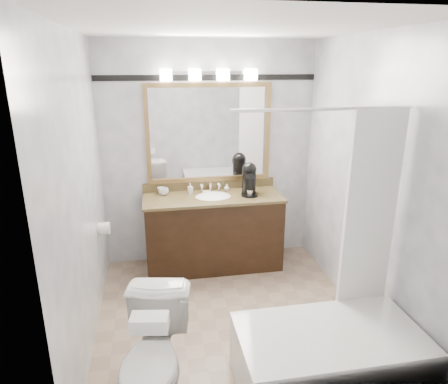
{
  "coord_description": "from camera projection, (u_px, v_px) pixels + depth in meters",
  "views": [
    {
      "loc": [
        -0.63,
        -3.1,
        2.24
      ],
      "look_at": [
        0.0,
        0.35,
        1.11
      ],
      "focal_mm": 32.0,
      "sensor_mm": 36.0,
      "label": 1
    }
  ],
  "objects": [
    {
      "name": "room",
      "position": [
        231.0,
        189.0,
        3.32
      ],
      "size": [
        2.42,
        2.62,
        2.52
      ],
      "color": "#8D745F",
      "rests_on": "ground"
    },
    {
      "name": "vanity",
      "position": [
        213.0,
        230.0,
        4.52
      ],
      "size": [
        1.53,
        0.58,
        0.97
      ],
      "color": "black",
      "rests_on": "ground"
    },
    {
      "name": "mirror",
      "position": [
        209.0,
        133.0,
        4.44
      ],
      "size": [
        1.4,
        0.04,
        1.1
      ],
      "color": "olive",
      "rests_on": "room"
    },
    {
      "name": "vanity_light_bar",
      "position": [
        209.0,
        74.0,
        4.2
      ],
      "size": [
        1.02,
        0.14,
        0.12
      ],
      "color": "silver",
      "rests_on": "room"
    },
    {
      "name": "accent_stripe",
      "position": [
        208.0,
        78.0,
        4.27
      ],
      "size": [
        2.4,
        0.01,
        0.06
      ],
      "primitive_type": "cube",
      "color": "black",
      "rests_on": "room"
    },
    {
      "name": "bathtub",
      "position": [
        331.0,
        350.0,
        2.87
      ],
      "size": [
        1.3,
        0.75,
        1.96
      ],
      "color": "white",
      "rests_on": "ground"
    },
    {
      "name": "tp_roll",
      "position": [
        104.0,
        228.0,
        3.91
      ],
      "size": [
        0.11,
        0.12,
        0.12
      ],
      "primitive_type": "cylinder",
      "rotation": [
        0.0,
        1.57,
        0.0
      ],
      "color": "white",
      "rests_on": "room"
    },
    {
      "name": "toilet",
      "position": [
        153.0,
        361.0,
        2.6
      ],
      "size": [
        0.57,
        0.84,
        0.79
      ],
      "primitive_type": "imported",
      "rotation": [
        0.0,
        0.0,
        -0.18
      ],
      "color": "white",
      "rests_on": "ground"
    },
    {
      "name": "tissue_box",
      "position": [
        149.0,
        323.0,
        2.28
      ],
      "size": [
        0.23,
        0.15,
        0.09
      ],
      "primitive_type": "cube",
      "rotation": [
        0.0,
        0.0,
        -0.16
      ],
      "color": "white",
      "rests_on": "toilet"
    },
    {
      "name": "coffee_maker",
      "position": [
        249.0,
        178.0,
        4.41
      ],
      "size": [
        0.19,
        0.24,
        0.36
      ],
      "rotation": [
        0.0,
        0.0,
        -0.09
      ],
      "color": "black",
      "rests_on": "vanity"
    },
    {
      "name": "cup_left",
      "position": [
        164.0,
        192.0,
        4.42
      ],
      "size": [
        0.12,
        0.12,
        0.08
      ],
      "primitive_type": "imported",
      "rotation": [
        0.0,
        0.0,
        0.24
      ],
      "color": "white",
      "rests_on": "vanity"
    },
    {
      "name": "cup_right",
      "position": [
        161.0,
        191.0,
        4.46
      ],
      "size": [
        0.1,
        0.1,
        0.08
      ],
      "primitive_type": "imported",
      "rotation": [
        0.0,
        0.0,
        0.26
      ],
      "color": "white",
      "rests_on": "vanity"
    },
    {
      "name": "soap_bottle_a",
      "position": [
        190.0,
        188.0,
        4.48
      ],
      "size": [
        0.06,
        0.06,
        0.11
      ],
      "primitive_type": "imported",
      "rotation": [
        0.0,
        0.0,
        0.28
      ],
      "color": "white",
      "rests_on": "vanity"
    },
    {
      "name": "soap_bottle_b",
      "position": [
        227.0,
        187.0,
        4.58
      ],
      "size": [
        0.08,
        0.08,
        0.08
      ],
      "primitive_type": "imported",
      "rotation": [
        0.0,
        0.0,
        0.42
      ],
      "color": "white",
      "rests_on": "vanity"
    },
    {
      "name": "soap_bar",
      "position": [
        207.0,
        192.0,
        4.49
      ],
      "size": [
        0.09,
        0.06,
        0.03
      ],
      "primitive_type": "cube",
      "rotation": [
        0.0,
        0.0,
        0.09
      ],
      "color": "beige",
      "rests_on": "vanity"
    }
  ]
}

